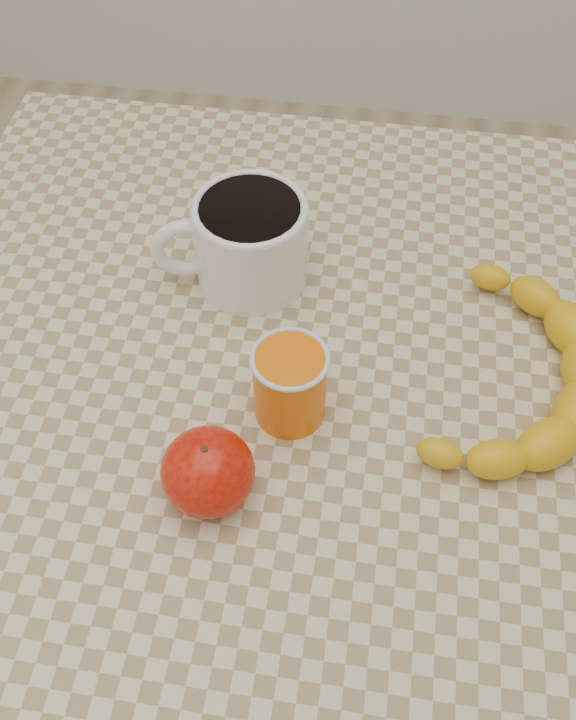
# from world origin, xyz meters

# --- Properties ---
(ground) EXTENTS (3.00, 3.00, 0.00)m
(ground) POSITION_xyz_m (0.00, 0.00, 0.00)
(ground) COLOR tan
(ground) RESTS_ON ground
(table) EXTENTS (0.80, 0.80, 0.75)m
(table) POSITION_xyz_m (0.00, 0.00, 0.66)
(table) COLOR beige
(table) RESTS_ON ground
(coffee_mug) EXTENTS (0.17, 0.14, 0.10)m
(coffee_mug) POSITION_xyz_m (-0.06, 0.12, 0.80)
(coffee_mug) COLOR white
(coffee_mug) RESTS_ON table
(orange_juice_glass) EXTENTS (0.07, 0.07, 0.08)m
(orange_juice_glass) POSITION_xyz_m (0.01, -0.04, 0.79)
(orange_juice_glass) COLOR #E96207
(orange_juice_glass) RESTS_ON table
(apple) EXTENTS (0.10, 0.10, 0.07)m
(apple) POSITION_xyz_m (-0.05, -0.14, 0.79)
(apple) COLOR #900A04
(apple) RESTS_ON table
(banana) EXTENTS (0.40, 0.43, 0.05)m
(banana) POSITION_xyz_m (0.21, 0.01, 0.77)
(banana) COLOR gold
(banana) RESTS_ON table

